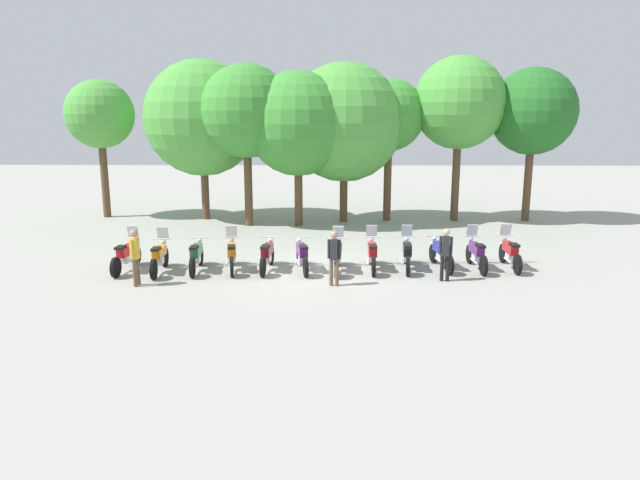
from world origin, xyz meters
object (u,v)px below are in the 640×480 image
at_px(motorcycle_9, 441,253).
at_px(tree_5, 389,116).
at_px(person_0, 446,251).
at_px(tree_0, 100,115).
at_px(motorcycle_6, 337,255).
at_px(motorcycle_3, 232,255).
at_px(tree_3, 298,124).
at_px(motorcycle_0, 126,255).
at_px(motorcycle_11, 510,253).
at_px(motorcycle_2, 196,256).
at_px(person_2, 135,253).
at_px(motorcycle_7, 372,254).
at_px(tree_4, 344,123).
at_px(tree_2, 246,111).
at_px(tree_6, 459,103).
at_px(motorcycle_4, 267,255).
at_px(motorcycle_8, 407,254).
at_px(person_1, 334,254).
at_px(tree_7, 533,112).
at_px(motorcycle_5, 302,255).
at_px(motorcycle_1, 159,257).
at_px(motorcycle_10, 476,253).
at_px(tree_1, 202,118).

xyz_separation_m(motorcycle_9, tree_5, (-0.90, 8.91, 4.38)).
height_order(person_0, tree_0, tree_0).
relative_size(motorcycle_6, person_0, 1.35).
relative_size(motorcycle_3, tree_3, 0.32).
xyz_separation_m(motorcycle_0, tree_3, (5.15, 7.93, 4.02)).
height_order(motorcycle_6, motorcycle_11, same).
xyz_separation_m(motorcycle_2, tree_3, (2.89, 7.92, 4.03)).
relative_size(person_2, tree_5, 0.26).
xyz_separation_m(motorcycle_7, tree_4, (-0.72, 8.71, 4.06)).
bearing_deg(tree_2, tree_6, 8.29).
distance_m(motorcycle_4, person_2, 4.11).
bearing_deg(motorcycle_9, motorcycle_8, 88.27).
bearing_deg(person_2, motorcycle_6, -148.18).
xyz_separation_m(person_1, tree_7, (9.19, 10.92, 4.11)).
bearing_deg(motorcycle_8, person_2, 108.98).
bearing_deg(motorcycle_9, motorcycle_2, 84.64).
bearing_deg(tree_4, tree_5, 11.18).
distance_m(motorcycle_8, motorcycle_11, 3.40).
distance_m(motorcycle_2, motorcycle_4, 2.27).
bearing_deg(motorcycle_3, person_1, -126.13).
xyz_separation_m(motorcycle_5, motorcycle_11, (6.80, 0.41, 0.01)).
relative_size(motorcycle_2, person_2, 1.30).
bearing_deg(motorcycle_1, tree_4, -36.49).
bearing_deg(motorcycle_10, tree_4, 23.13).
distance_m(motorcycle_5, tree_7, 14.49).
distance_m(motorcycle_5, motorcycle_9, 4.54).
xyz_separation_m(motorcycle_4, motorcycle_9, (5.65, 0.34, 0.00)).
xyz_separation_m(motorcycle_4, tree_6, (7.95, 9.20, 4.94)).
height_order(tree_2, tree_4, tree_4).
bearing_deg(tree_5, motorcycle_5, -111.44).
xyz_separation_m(motorcycle_3, tree_2, (-0.50, 7.81, 4.56)).
relative_size(motorcycle_6, motorcycle_11, 1.00).
distance_m(person_2, tree_3, 11.11).
xyz_separation_m(motorcycle_10, tree_1, (-10.74, 9.19, 4.25)).
height_order(motorcycle_4, tree_3, tree_3).
relative_size(tree_3, tree_4, 0.94).
xyz_separation_m(person_1, tree_3, (-1.52, 9.52, 3.59)).
distance_m(motorcycle_11, tree_6, 10.08).
bearing_deg(motorcycle_7, motorcycle_10, -86.70).
height_order(motorcycle_0, tree_4, tree_4).
relative_size(motorcycle_0, motorcycle_6, 1.00).
bearing_deg(motorcycle_8, motorcycle_1, 98.89).
bearing_deg(person_1, motorcycle_2, 80.15).
bearing_deg(motorcycle_10, person_0, 135.49).
distance_m(motorcycle_5, tree_3, 8.81).
distance_m(motorcycle_3, motorcycle_9, 6.80).
height_order(motorcycle_1, tree_1, tree_1).
relative_size(motorcycle_8, tree_3, 0.32).
height_order(motorcycle_10, person_0, person_0).
bearing_deg(tree_0, motorcycle_3, -51.86).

